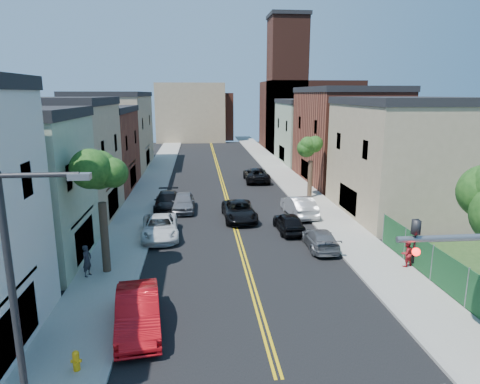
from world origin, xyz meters
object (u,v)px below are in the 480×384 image
object	(u,v)px
silver_car_right	(299,206)
black_suv_lane	(239,211)
pedestrian_left	(87,261)
white_pickup	(160,227)
grey_car_right	(320,239)
dark_car_right_far	(256,175)
pedestrian_right	(406,253)
fire_hydrant	(76,360)
black_car_left	(167,201)
grey_car_left	(183,202)
black_car_right	(289,222)
red_sedan	(138,312)

from	to	relation	value
silver_car_right	black_suv_lane	distance (m)	5.04
pedestrian_left	white_pickup	bearing A→B (deg)	-5.65
white_pickup	grey_car_right	size ratio (longest dim) A/B	1.22
dark_car_right_far	pedestrian_right	bearing A→B (deg)	102.39
black_suv_lane	fire_hydrant	size ratio (longest dim) A/B	6.90
black_car_left	pedestrian_right	bearing A→B (deg)	-45.07
white_pickup	grey_car_left	size ratio (longest dim) A/B	1.16
grey_car_left	pedestrian_right	xyz separation A→B (m)	(13.12, -13.78, 0.13)
black_car_left	grey_car_right	distance (m)	14.99
white_pickup	silver_car_right	xyz separation A→B (m)	(10.93, 4.34, 0.09)
grey_car_left	black_suv_lane	bearing A→B (deg)	-34.25
white_pickup	black_suv_lane	bearing A→B (deg)	27.82
white_pickup	silver_car_right	world-z (taller)	silver_car_right
grey_car_left	black_car_right	world-z (taller)	grey_car_left
red_sedan	pedestrian_left	size ratio (longest dim) A/B	2.90
grey_car_left	pedestrian_right	distance (m)	19.03
grey_car_left	black_suv_lane	size ratio (longest dim) A/B	0.88
grey_car_right	black_car_right	size ratio (longest dim) A/B	1.04
pedestrian_right	red_sedan	bearing A→B (deg)	0.83
grey_car_right	silver_car_right	size ratio (longest dim) A/B	0.87
pedestrian_left	pedestrian_right	world-z (taller)	pedestrian_left
black_car_right	black_car_left	bearing A→B (deg)	-39.39
silver_car_right	black_car_left	bearing A→B (deg)	-20.24
silver_car_right	black_suv_lane	size ratio (longest dim) A/B	0.96
red_sedan	silver_car_right	bearing A→B (deg)	49.04
grey_car_left	black_suv_lane	distance (m)	5.48
grey_car_left	pedestrian_right	bearing A→B (deg)	-46.11
silver_car_right	black_car_right	bearing A→B (deg)	62.53
silver_car_right	dark_car_right_far	size ratio (longest dim) A/B	0.89
silver_car_right	grey_car_left	bearing A→B (deg)	-19.16
red_sedan	pedestrian_right	world-z (taller)	pedestrian_right
black_car_left	fire_hydrant	world-z (taller)	black_car_left
pedestrian_left	fire_hydrant	xyz separation A→B (m)	(1.60, -8.33, -0.48)
black_car_right	dark_car_right_far	bearing A→B (deg)	-92.27
pedestrian_right	fire_hydrant	world-z (taller)	pedestrian_right
black_suv_lane	dark_car_right_far	bearing A→B (deg)	75.25
grey_car_right	silver_car_right	distance (m)	7.59
grey_car_left	black_suv_lane	xyz separation A→B (m)	(4.52, -3.11, -0.06)
pedestrian_left	fire_hydrant	world-z (taller)	pedestrian_left
black_car_right	silver_car_right	xyz separation A→B (m)	(1.70, 4.01, 0.12)
black_suv_lane	pedestrian_right	size ratio (longest dim) A/B	3.44
grey_car_left	black_car_left	xyz separation A→B (m)	(-1.42, 0.59, -0.05)
pedestrian_left	silver_car_right	bearing A→B (deg)	-31.13
dark_car_right_far	pedestrian_left	xyz separation A→B (m)	(-12.72, -25.20, 0.23)
red_sedan	fire_hydrant	distance (m)	3.34
grey_car_right	silver_car_right	world-z (taller)	silver_car_right
white_pickup	silver_car_right	distance (m)	11.76
white_pickup	black_suv_lane	size ratio (longest dim) A/B	1.01
black_car_left	pedestrian_left	size ratio (longest dim) A/B	2.94
red_sedan	white_pickup	bearing A→B (deg)	82.88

